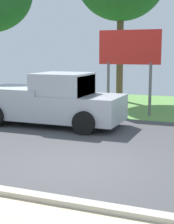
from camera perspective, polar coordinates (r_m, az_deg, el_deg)
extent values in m
cube|color=#424244|center=(10.07, 3.16, -5.63)|extent=(40.00, 8.00, 0.10)
cube|color=#5C9044|center=(17.70, 11.24, 0.86)|extent=(40.00, 8.00, 0.10)
cube|color=#B2AD9E|center=(6.56, -8.06, -13.39)|extent=(40.00, 0.24, 0.10)
cube|color=#ADB2BA|center=(12.78, -5.89, 0.96)|extent=(5.20, 2.00, 0.90)
cube|color=#ADB2BA|center=(12.47, -3.90, 4.24)|extent=(1.80, 1.84, 0.90)
cube|color=#2D3842|center=(12.14, -0.26, 4.11)|extent=(0.10, 1.70, 0.77)
cube|color=#ADB2BA|center=(13.35, -10.92, 3.58)|extent=(2.40, 2.00, 0.20)
cylinder|color=black|center=(13.09, 2.78, -0.13)|extent=(0.76, 0.28, 0.76)
cylinder|color=black|center=(11.24, -0.46, -1.75)|extent=(0.76, 0.28, 0.76)
cylinder|color=black|center=(14.51, -10.06, 0.70)|extent=(0.76, 0.28, 0.76)
cylinder|color=slate|center=(15.13, 3.45, 3.95)|extent=(0.12, 0.12, 2.20)
cylinder|color=slate|center=(14.69, 10.16, 3.64)|extent=(0.12, 0.12, 2.20)
cube|color=red|center=(14.81, 6.89, 10.36)|extent=(2.60, 0.10, 1.40)
cylinder|color=brown|center=(19.10, 5.33, 9.07)|extent=(0.36, 0.36, 4.83)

